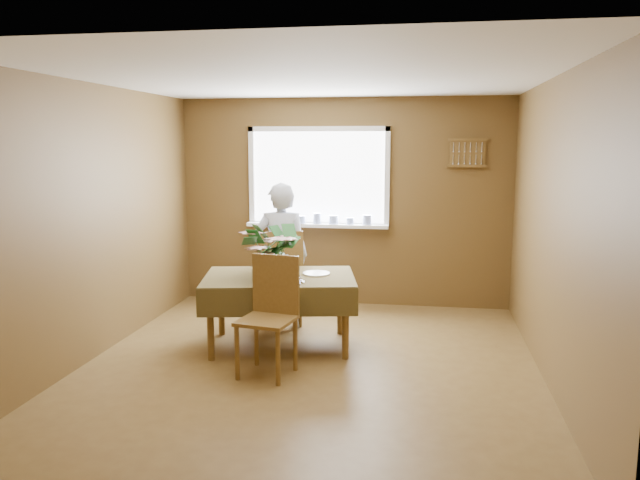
% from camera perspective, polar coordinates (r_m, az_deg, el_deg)
% --- Properties ---
extents(floor, '(4.50, 4.50, 0.00)m').
position_cam_1_polar(floor, '(5.67, -0.94, -11.41)').
color(floor, brown).
rests_on(floor, ground).
extents(ceiling, '(4.50, 4.50, 0.00)m').
position_cam_1_polar(ceiling, '(5.34, -1.01, 14.63)').
color(ceiling, white).
rests_on(ceiling, wall_back).
extents(wall_back, '(4.00, 0.00, 4.00)m').
position_cam_1_polar(wall_back, '(7.57, 2.13, 3.45)').
color(wall_back, brown).
rests_on(wall_back, floor).
extents(wall_front, '(4.00, 0.00, 4.00)m').
position_cam_1_polar(wall_front, '(3.21, -8.30, -4.07)').
color(wall_front, brown).
rests_on(wall_front, floor).
extents(wall_left, '(0.00, 4.50, 4.50)m').
position_cam_1_polar(wall_left, '(6.05, -19.94, 1.56)').
color(wall_left, brown).
rests_on(wall_left, floor).
extents(wall_right, '(0.00, 4.50, 4.50)m').
position_cam_1_polar(wall_right, '(5.38, 20.49, 0.67)').
color(wall_right, brown).
rests_on(wall_right, floor).
extents(window_assembly, '(1.72, 0.20, 1.22)m').
position_cam_1_polar(window_assembly, '(7.55, -0.17, 4.16)').
color(window_assembly, white).
rests_on(window_assembly, wall_back).
extents(spoon_rack, '(0.44, 0.05, 0.33)m').
position_cam_1_polar(spoon_rack, '(7.46, 13.34, 7.76)').
color(spoon_rack, brown).
rests_on(spoon_rack, wall_back).
extents(dining_table, '(1.60, 1.24, 0.71)m').
position_cam_1_polar(dining_table, '(6.03, -3.74, -4.07)').
color(dining_table, brown).
rests_on(dining_table, floor).
extents(chair_far, '(0.59, 0.59, 1.05)m').
position_cam_1_polar(chair_far, '(6.72, -3.63, -3.18)').
color(chair_far, brown).
rests_on(chair_far, floor).
extents(chair_near, '(0.51, 0.51, 1.01)m').
position_cam_1_polar(chair_near, '(5.38, -4.54, -6.42)').
color(chair_near, brown).
rests_on(chair_near, floor).
extents(seated_woman, '(0.62, 0.45, 1.56)m').
position_cam_1_polar(seated_woman, '(6.65, -3.56, -1.43)').
color(seated_woman, white).
rests_on(seated_woman, floor).
extents(flower_bouquet, '(0.53, 0.53, 0.46)m').
position_cam_1_polar(flower_bouquet, '(5.76, -4.42, -0.83)').
color(flower_bouquet, white).
rests_on(flower_bouquet, dining_table).
extents(side_plate, '(0.30, 0.30, 0.01)m').
position_cam_1_polar(side_plate, '(6.08, -0.34, -3.08)').
color(side_plate, white).
rests_on(side_plate, dining_table).
extents(table_knife, '(0.11, 0.23, 0.00)m').
position_cam_1_polar(table_knife, '(5.81, -1.74, -3.62)').
color(table_knife, silver).
rests_on(table_knife, dining_table).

